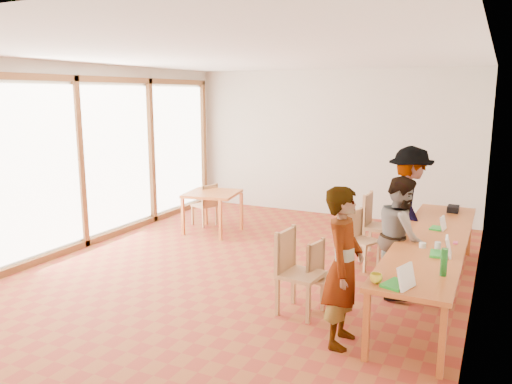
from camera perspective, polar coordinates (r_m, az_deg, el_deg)
ground at (r=7.19m, az=-1.70°, el=-9.30°), size 8.00×8.00×0.00m
wall_back at (r=10.49m, az=8.54°, el=5.52°), size 6.00×0.10×3.00m
wall_right at (r=6.04m, az=24.29°, el=0.51°), size 0.10×8.00×3.00m
window_wall at (r=8.59m, az=-19.55°, el=3.76°), size 0.10×8.00×3.00m
ceiling at (r=6.75m, az=-1.85°, el=15.47°), size 6.00×8.00×0.04m
communal_table at (r=6.62m, az=19.52°, el=-5.37°), size 0.80×4.00×0.75m
side_table at (r=9.12m, az=-5.01°, el=-0.52°), size 0.90×0.90×0.75m
chair_near at (r=5.95m, az=7.52°, el=-8.70°), size 0.44×0.44×0.43m
chair_mid at (r=5.84m, az=4.24°, el=-7.99°), size 0.50×0.50×0.52m
chair_far at (r=7.51m, az=11.61°, el=-4.51°), size 0.51×0.51×0.45m
chair_empty at (r=8.00m, az=13.29°, el=-2.91°), size 0.47×0.47×0.53m
chair_spare at (r=9.61m, az=-5.61°, el=-0.95°), size 0.48×0.48×0.44m
person_near at (r=5.10m, az=9.95°, el=-8.44°), size 0.42×0.62×1.63m
person_mid at (r=6.53m, az=16.20°, el=-4.87°), size 0.76×0.87×1.52m
person_far at (r=7.82m, az=17.09°, el=-1.39°), size 1.00×1.29×1.76m
laptop_near at (r=4.88m, az=16.25°, el=-9.71°), size 0.31×0.32×0.23m
laptop_mid at (r=5.93m, az=20.65°, el=-6.28°), size 0.24×0.28×0.22m
laptop_far at (r=7.03m, az=20.27°, el=-3.64°), size 0.21×0.23×0.18m
yellow_mug at (r=4.93m, az=13.55°, el=-9.57°), size 0.13×0.13×0.09m
green_bottle at (r=5.28m, az=20.68°, el=-7.51°), size 0.07×0.07×0.28m
clear_glass at (r=6.14m, az=20.05°, el=-5.79°), size 0.07×0.07×0.09m
condiment_cup at (r=6.15m, az=18.51°, el=-5.79°), size 0.08×0.08×0.06m
pink_phone at (r=6.47m, az=21.84°, el=-5.41°), size 0.05×0.10×0.01m
black_pouch at (r=8.14m, az=21.60°, el=-1.81°), size 0.16×0.26×0.09m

